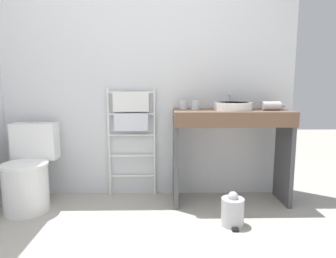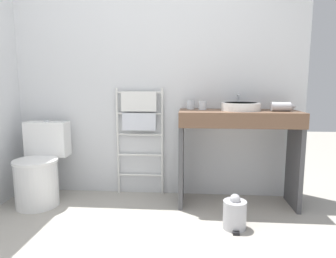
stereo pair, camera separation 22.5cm
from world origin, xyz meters
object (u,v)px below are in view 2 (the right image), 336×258
at_px(toilet, 40,170).
at_px(hair_dryer, 282,107).
at_px(cup_near_wall, 191,105).
at_px(sink_basin, 241,106).
at_px(cup_near_edge, 203,105).
at_px(trash_bin, 235,214).
at_px(towel_radiator, 139,120).

distance_m(toilet, hair_dryer, 2.33).
bearing_deg(cup_near_wall, sink_basin, -13.44).
relative_size(cup_near_edge, trash_bin, 0.30).
xyz_separation_m(sink_basin, trash_bin, (-0.10, -0.53, -0.81)).
xyz_separation_m(towel_radiator, trash_bin, (0.88, -0.69, -0.66)).
xyz_separation_m(cup_near_edge, hair_dryer, (0.70, -0.10, -0.00)).
height_order(cup_near_wall, hair_dryer, same).
bearing_deg(toilet, towel_radiator, 18.68).
bearing_deg(cup_near_edge, hair_dryer, -7.93).
bearing_deg(cup_near_edge, trash_bin, -66.99).
distance_m(sink_basin, cup_near_wall, 0.47).
bearing_deg(sink_basin, cup_near_edge, 171.10).
distance_m(sink_basin, trash_bin, 0.98).
height_order(cup_near_wall, cup_near_edge, cup_near_edge).
height_order(toilet, towel_radiator, towel_radiator).
height_order(sink_basin, hair_dryer, hair_dryer).
distance_m(cup_near_edge, trash_bin, 1.03).
bearing_deg(toilet, cup_near_edge, 7.43).
relative_size(sink_basin, cup_near_wall, 4.35).
height_order(toilet, sink_basin, sink_basin).
bearing_deg(cup_near_edge, cup_near_wall, 153.65).
xyz_separation_m(toilet, sink_basin, (1.89, 0.15, 0.61)).
relative_size(toilet, towel_radiator, 0.71).
distance_m(toilet, cup_near_edge, 1.68).
xyz_separation_m(toilet, trash_bin, (1.79, -0.38, -0.20)).
height_order(towel_radiator, trash_bin, towel_radiator).
height_order(towel_radiator, hair_dryer, towel_radiator).
bearing_deg(trash_bin, cup_near_edge, 113.01).
distance_m(cup_near_wall, hair_dryer, 0.83).
bearing_deg(towel_radiator, sink_basin, -9.43).
relative_size(sink_basin, hair_dryer, 1.61).
xyz_separation_m(sink_basin, hair_dryer, (0.36, -0.04, 0.00)).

